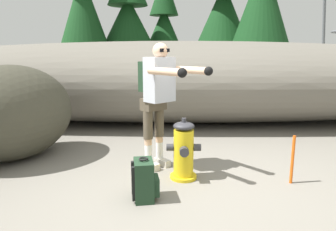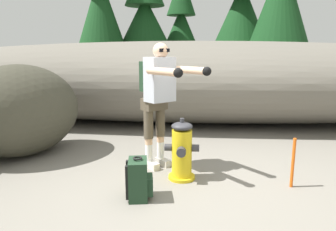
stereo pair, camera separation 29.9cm
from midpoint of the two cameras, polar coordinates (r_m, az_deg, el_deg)
The scene contains 10 objects.
ground_plane at distance 3.79m, azimuth 5.63°, elevation -13.35°, with size 56.00×56.00×0.04m, color slate.
dirt_embankment at distance 7.17m, azimuth 5.42°, elevation 6.23°, with size 17.84×3.20×1.82m, color #666056.
fire_hydrant at distance 3.90m, azimuth 4.76°, elevation -6.62°, with size 0.43×0.38×0.78m.
utility_worker at distance 4.10m, azimuth 0.41°, elevation 4.53°, with size 0.94×0.98×1.69m.
spare_backpack at distance 3.44m, azimuth -2.90°, elevation -11.70°, with size 0.32×0.33×0.47m.
boulder_large at distance 5.15m, azimuth -24.06°, elevation 0.81°, with size 1.81×1.38×1.40m, color #3A382C.
pine_tree_left at distance 13.09m, azimuth -3.60°, elevation 18.01°, with size 2.45×2.45×5.33m.
pine_tree_center at distance 14.00m, azimuth 3.05°, elevation 16.62°, with size 1.92×1.92×4.92m.
pine_tree_right at distance 14.15m, azimuth 13.98°, elevation 18.91°, with size 2.82×2.82×6.57m.
survey_stake at distance 4.01m, azimuth 24.00°, elevation -7.98°, with size 0.04×0.04×0.60m, color #E55914.
Camera 2 is at (0.08, -3.43, 1.58)m, focal length 33.19 mm.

